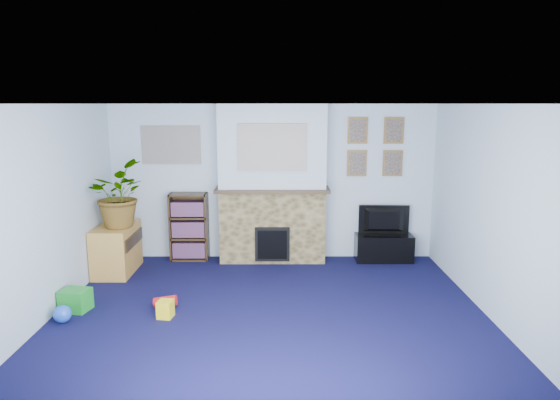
{
  "coord_description": "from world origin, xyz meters",
  "views": [
    {
      "loc": [
        0.1,
        -5.41,
        2.4
      ],
      "look_at": [
        0.11,
        0.99,
        1.16
      ],
      "focal_mm": 32.0,
      "sensor_mm": 36.0,
      "label": 1
    }
  ],
  "objects_px": {
    "sideboard": "(117,249)",
    "tv_stand": "(384,247)",
    "television": "(384,220)",
    "bookshelf": "(189,228)"
  },
  "relations": [
    {
      "from": "television",
      "to": "sideboard",
      "type": "distance_m",
      "value": 4.01
    },
    {
      "from": "tv_stand",
      "to": "television",
      "type": "xyz_separation_m",
      "value": [
        0.0,
        0.02,
        0.41
      ]
    },
    {
      "from": "tv_stand",
      "to": "sideboard",
      "type": "height_order",
      "value": "sideboard"
    },
    {
      "from": "tv_stand",
      "to": "bookshelf",
      "type": "height_order",
      "value": "bookshelf"
    },
    {
      "from": "television",
      "to": "bookshelf",
      "type": "xyz_separation_m",
      "value": [
        -3.02,
        0.06,
        -0.14
      ]
    },
    {
      "from": "bookshelf",
      "to": "television",
      "type": "bearing_deg",
      "value": -1.07
    },
    {
      "from": "sideboard",
      "to": "tv_stand",
      "type": "bearing_deg",
      "value": 7.51
    },
    {
      "from": "bookshelf",
      "to": "tv_stand",
      "type": "bearing_deg",
      "value": -1.45
    },
    {
      "from": "television",
      "to": "sideboard",
      "type": "height_order",
      "value": "television"
    },
    {
      "from": "television",
      "to": "bookshelf",
      "type": "relative_size",
      "value": 0.74
    }
  ]
}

